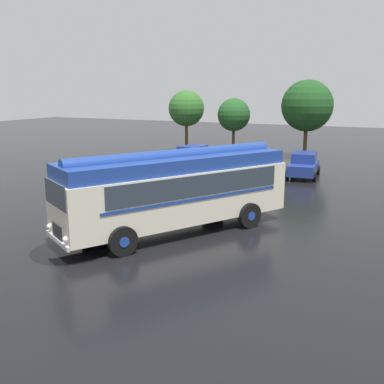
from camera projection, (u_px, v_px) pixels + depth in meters
ground_plane at (154, 231)px, 19.01m from camera, size 120.00×120.00×0.00m
vintage_bus at (176, 188)px, 18.50m from camera, size 7.20×9.94×3.49m
car_near_left at (192, 156)px, 34.30m from camera, size 2.32×4.37×1.66m
car_mid_left at (227, 159)px, 32.80m from camera, size 2.39×4.39×1.66m
car_mid_right at (259, 162)px, 31.74m from camera, size 2.16×4.30×1.66m
car_far_right at (304, 165)px, 30.55m from camera, size 2.25×4.34×1.66m
tree_far_left at (187, 109)px, 41.81m from camera, size 3.32×3.32×5.78m
tree_left_of_centre at (233, 115)px, 40.39m from camera, size 2.94×2.94×5.09m
tree_centre at (306, 106)px, 38.01m from camera, size 4.34×4.34×6.68m
traffic_cone at (76, 228)px, 18.44m from camera, size 0.36×0.36×0.55m
puddle_patch at (71, 250)px, 16.69m from camera, size 2.94×2.94×0.01m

